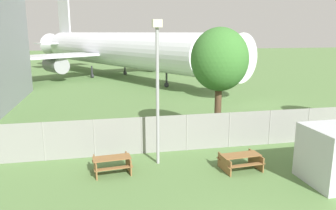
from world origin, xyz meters
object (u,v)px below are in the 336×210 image
at_px(picnic_bench_near_cabin, 112,163).
at_px(picnic_bench_open_grass, 240,160).
at_px(tree_near_hangar, 220,60).
at_px(airplane, 113,49).

bearing_deg(picnic_bench_near_cabin, picnic_bench_open_grass, -8.26).
bearing_deg(picnic_bench_near_cabin, tree_near_hangar, 27.63).
xyz_separation_m(picnic_bench_near_cabin, picnic_bench_open_grass, (6.15, -0.89, 0.00)).
xyz_separation_m(picnic_bench_open_grass, tree_near_hangar, (0.36, 4.30, 4.48)).
relative_size(picnic_bench_near_cabin, picnic_bench_open_grass, 0.95).
relative_size(picnic_bench_near_cabin, tree_near_hangar, 0.28).
distance_m(picnic_bench_near_cabin, picnic_bench_open_grass, 6.21).
bearing_deg(tree_near_hangar, airplane, 99.04).
distance_m(airplane, picnic_bench_open_grass, 35.80).
height_order(airplane, picnic_bench_open_grass, airplane).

